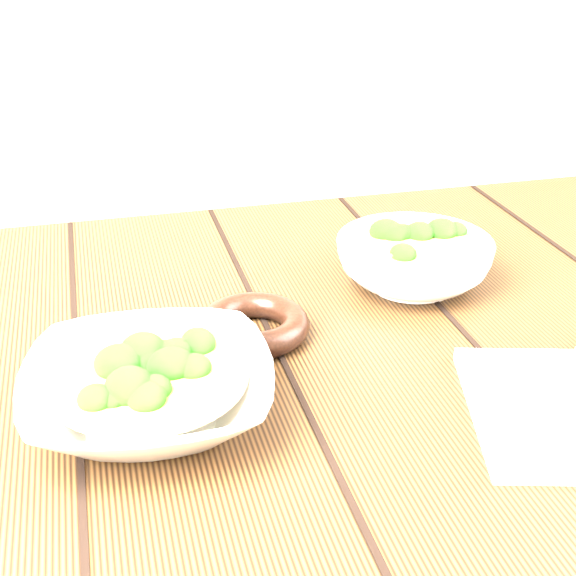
% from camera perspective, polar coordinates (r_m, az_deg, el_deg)
% --- Properties ---
extents(table, '(1.20, 0.80, 0.75)m').
position_cam_1_polar(table, '(0.90, 0.34, -10.31)').
color(table, '#392310').
rests_on(table, ground).
extents(soup_bowl_front, '(0.24, 0.24, 0.06)m').
position_cam_1_polar(soup_bowl_front, '(0.72, -9.85, -7.14)').
color(soup_bowl_front, silver).
rests_on(soup_bowl_front, table).
extents(soup_bowl_back, '(0.20, 0.20, 0.07)m').
position_cam_1_polar(soup_bowl_back, '(0.95, 8.93, 1.91)').
color(soup_bowl_back, silver).
rests_on(soup_bowl_back, table).
extents(trivet, '(0.12, 0.12, 0.03)m').
position_cam_1_polar(trivet, '(0.84, -2.47, -2.63)').
color(trivet, black).
rests_on(trivet, table).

